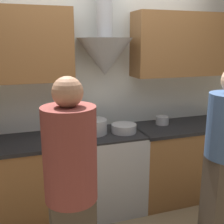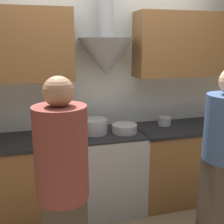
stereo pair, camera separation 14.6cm
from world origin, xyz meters
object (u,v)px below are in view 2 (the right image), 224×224
(stove_range, at_px, (110,170))
(stock_pot, at_px, (95,126))
(mixing_bowl, at_px, (124,128))
(saucepan, at_px, (165,121))
(person_foreground_left, at_px, (63,187))
(orange_fruit, at_px, (223,125))

(stove_range, bearing_deg, stock_pot, 173.84)
(mixing_bowl, distance_m, saucepan, 0.55)
(stove_range, relative_size, stock_pot, 3.37)
(stove_range, distance_m, stock_pot, 0.54)
(saucepan, xyz_separation_m, person_foreground_left, (-1.29, -1.16, -0.04))
(stove_range, relative_size, person_foreground_left, 0.55)
(stove_range, distance_m, orange_fruit, 1.36)
(stock_pot, relative_size, orange_fruit, 3.29)
(stove_range, xyz_separation_m, orange_fruit, (1.26, -0.21, 0.48))
(mixing_bowl, height_order, person_foreground_left, person_foreground_left)
(stock_pot, height_order, mixing_bowl, stock_pot)
(person_foreground_left, bearing_deg, stove_range, 60.27)
(mixing_bowl, bearing_deg, orange_fruit, -8.53)
(saucepan, bearing_deg, mixing_bowl, -165.13)
(saucepan, height_order, person_foreground_left, person_foreground_left)
(stock_pot, distance_m, mixing_bowl, 0.32)
(orange_fruit, distance_m, person_foreground_left, 2.04)
(mixing_bowl, xyz_separation_m, orange_fruit, (1.10, -0.17, -0.00))
(saucepan, distance_m, person_foreground_left, 1.73)
(stove_range, height_order, orange_fruit, orange_fruit)
(mixing_bowl, distance_m, person_foreground_left, 1.27)
(orange_fruit, height_order, person_foreground_left, person_foreground_left)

